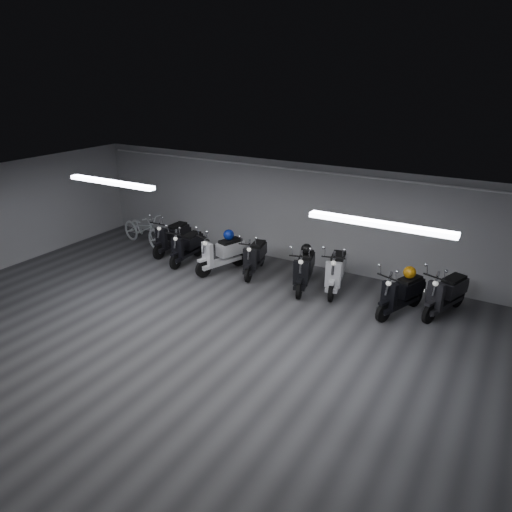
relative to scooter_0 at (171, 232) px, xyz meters
The scene contains 18 objects.
floor 5.43m from the scooter_0, 44.93° to the right, with size 14.00×10.00×0.01m, color #38383A.
ceiling 5.80m from the scooter_0, 44.93° to the right, with size 14.00×10.00×0.01m, color gray.
back_wall 4.07m from the scooter_0, 17.48° to the left, with size 14.00×0.01×2.80m, color #99999C.
fluor_strip_left 3.59m from the scooter_0, 73.82° to the right, with size 2.40×0.18×0.08m, color white.
fluor_strip_right 7.66m from the scooter_0, 22.37° to the right, with size 2.40×0.18×0.08m, color white.
conduit 4.44m from the scooter_0, 16.32° to the left, with size 0.05×0.05×13.60m, color white.
scooter_0 is the anchor object (origin of this frame).
scooter_1 0.93m from the scooter_0, 23.94° to the right, with size 0.55×1.66×1.24m, color black, non-canonical shape.
scooter_2 2.09m from the scooter_0, 11.32° to the right, with size 0.60×1.80×1.34m, color white, non-canonical shape.
scooter_3 2.89m from the scooter_0, ahead, with size 0.56×1.67×1.24m, color black, non-canonical shape.
scooter_5 4.40m from the scooter_0, ahead, with size 0.59×1.76×1.31m, color black, non-canonical shape.
scooter_6 5.10m from the scooter_0, ahead, with size 0.60×1.81×1.35m, color silver, non-canonical shape.
scooter_7 6.79m from the scooter_0, ahead, with size 0.57×1.72×1.28m, color black, non-canonical shape.
scooter_9 7.63m from the scooter_0, ahead, with size 0.59×1.77×1.32m, color black, non-canonical shape.
bicycle 1.21m from the scooter_0, behind, with size 0.67×1.89×1.22m, color white.
helmet_0 6.87m from the scooter_0, ahead, with size 0.28×0.28×0.28m, color #C6780B.
helmet_1 2.16m from the scooter_0, ahead, with size 0.29×0.29×0.29m, color navy.
helmet_2 4.33m from the scooter_0, ahead, with size 0.27×0.27×0.27m, color black.
Camera 1 is at (4.98, -6.31, 5.05)m, focal length 33.46 mm.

